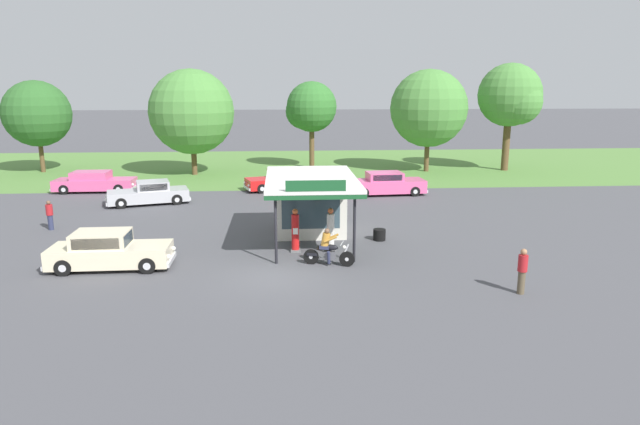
{
  "coord_description": "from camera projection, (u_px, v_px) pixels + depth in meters",
  "views": [
    {
      "loc": [
        0.16,
        -20.74,
        7.31
      ],
      "look_at": [
        1.95,
        4.72,
        1.4
      ],
      "focal_mm": 31.02,
      "sensor_mm": 36.0,
      "label": 1
    }
  ],
  "objects": [
    {
      "name": "parked_car_back_row_centre",
      "position": [
        386.0,
        184.0,
        37.59
      ],
      "size": [
        5.47,
        2.29,
        1.54
      ],
      "color": "#E55993",
      "rests_on": "ground"
    },
    {
      "name": "featured_classic_sedan",
      "position": [
        109.0,
        251.0,
        22.44
      ],
      "size": [
        4.98,
        1.93,
        1.54
      ],
      "color": "beige",
      "rests_on": "ground"
    },
    {
      "name": "motorcycle_with_rider",
      "position": [
        328.0,
        250.0,
        22.8
      ],
      "size": [
        2.1,
        0.85,
        1.58
      ],
      "color": "black",
      "rests_on": "ground"
    },
    {
      "name": "service_station_kiosk",
      "position": [
        310.0,
        199.0,
        27.23
      ],
      "size": [
        4.18,
        7.17,
        3.58
      ],
      "color": "silver",
      "rests_on": "ground"
    },
    {
      "name": "tree_oak_far_right",
      "position": [
        512.0,
        97.0,
        46.93
      ],
      "size": [
        5.36,
        5.41,
        9.15
      ],
      "color": "brown",
      "rests_on": "ground"
    },
    {
      "name": "gas_pump_offside",
      "position": [
        331.0,
        231.0,
        24.76
      ],
      "size": [
        0.44,
        0.44,
        1.97
      ],
      "color": "slate",
      "rests_on": "ground"
    },
    {
      "name": "spare_tire_stack",
      "position": [
        379.0,
        235.0,
        26.6
      ],
      "size": [
        0.6,
        0.6,
        0.54
      ],
      "color": "black",
      "rests_on": "ground"
    },
    {
      "name": "ground_plane",
      "position": [
        279.0,
        275.0,
        21.8
      ],
      "size": [
        300.0,
        300.0,
        0.0
      ],
      "primitive_type": "plane",
      "color": "#4C4C51"
    },
    {
      "name": "bystander_leaning_by_kiosk",
      "position": [
        50.0,
        215.0,
        28.39
      ],
      "size": [
        0.34,
        0.34,
        1.54
      ],
      "color": "#2D3351",
      "rests_on": "ground"
    },
    {
      "name": "bystander_standing_back_lot",
      "position": [
        522.0,
        270.0,
        19.62
      ],
      "size": [
        0.34,
        0.34,
        1.67
      ],
      "color": "brown",
      "rests_on": "ground"
    },
    {
      "name": "tree_oak_right",
      "position": [
        192.0,
        114.0,
        45.05
      ],
      "size": [
        6.89,
        6.89,
        8.61
      ],
      "color": "brown",
      "rests_on": "ground"
    },
    {
      "name": "gas_pump_nearside",
      "position": [
        295.0,
        232.0,
        24.65
      ],
      "size": [
        0.44,
        0.44,
        1.97
      ],
      "color": "slate",
      "rests_on": "ground"
    },
    {
      "name": "tree_oak_far_left",
      "position": [
        427.0,
        109.0,
        46.87
      ],
      "size": [
        6.53,
        6.53,
        8.63
      ],
      "color": "brown",
      "rests_on": "ground"
    },
    {
      "name": "tree_oak_distant_spare",
      "position": [
        309.0,
        108.0,
        48.87
      ],
      "size": [
        4.51,
        4.48,
        7.64
      ],
      "color": "brown",
      "rests_on": "ground"
    },
    {
      "name": "parked_car_back_row_right",
      "position": [
        94.0,
        182.0,
        38.61
      ],
      "size": [
        5.61,
        2.03,
        1.44
      ],
      "color": "#E55993",
      "rests_on": "ground"
    },
    {
      "name": "tree_oak_centre",
      "position": [
        36.0,
        115.0,
        46.65
      ],
      "size": [
        5.55,
        5.64,
        7.72
      ],
      "color": "brown",
      "rests_on": "ground"
    },
    {
      "name": "parked_car_back_row_left",
      "position": [
        149.0,
        194.0,
        34.62
      ],
      "size": [
        5.31,
        3.12,
        1.44
      ],
      "color": "#B7B7BC",
      "rests_on": "ground"
    },
    {
      "name": "parked_car_back_row_centre_right",
      "position": [
        282.0,
        180.0,
        39.39
      ],
      "size": [
        5.44,
        3.23,
        1.44
      ],
      "color": "red",
      "rests_on": "ground"
    },
    {
      "name": "grass_verge_strip",
      "position": [
        280.0,
        166.0,
        50.95
      ],
      "size": [
        120.0,
        24.0,
        0.01
      ],
      "primitive_type": "cube",
      "color": "#56843D",
      "rests_on": "ground"
    }
  ]
}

